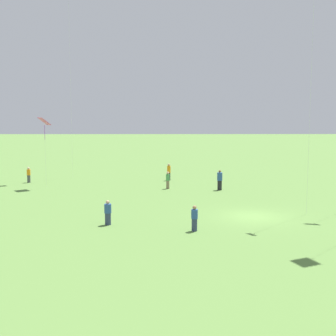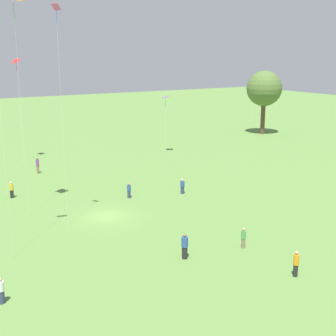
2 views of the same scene
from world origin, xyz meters
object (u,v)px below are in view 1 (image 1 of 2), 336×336
object	(u,v)px
person_0	(29,175)
person_5	(220,180)
kite_7	(44,123)
person_6	(169,172)
person_8	(168,180)
kite_2	(69,5)
person_1	(194,218)
person_2	(108,213)

from	to	relation	value
person_0	person_5	bearing A→B (deg)	0.70
person_0	kite_7	bearing A→B (deg)	-35.86
person_6	person_8	distance (m)	5.29
kite_2	kite_7	distance (m)	14.09
person_0	kite_7	size ratio (longest dim) A/B	0.24
kite_7	person_1	bearing A→B (deg)	-132.33
person_1	person_8	size ratio (longest dim) A/B	0.97
person_5	person_8	world-z (taller)	person_5
person_1	person_2	world-z (taller)	person_2
person_6	person_0	bearing A→B (deg)	-58.76
person_1	person_6	size ratio (longest dim) A/B	0.88
person_0	person_5	size ratio (longest dim) A/B	0.85
person_1	person_8	xyz separation A→B (m)	(15.56, 1.50, 0.04)
person_6	kite_2	xyz separation A→B (m)	(2.58, 10.50, 17.35)
person_6	kite_2	distance (m)	20.44
person_2	kite_7	xyz separation A→B (m)	(14.77, 7.61, 5.32)
person_1	person_5	world-z (taller)	person_5
person_8	kite_2	size ratio (longest dim) A/B	0.08
person_2	person_6	distance (m)	19.66
kite_2	person_1	bearing A→B (deg)	-47.33
person_0	person_2	size ratio (longest dim) A/B	1.00
person_1	kite_7	world-z (taller)	kite_7
person_2	kite_7	size ratio (longest dim) A/B	0.24
person_6	person_1	bearing A→B (deg)	29.39
person_0	person_6	bearing A→B (deg)	20.34
person_0	person_8	size ratio (longest dim) A/B	0.98
person_8	kite_7	bearing A→B (deg)	0.20
person_6	kite_7	xyz separation A→B (m)	(-4.48, 11.62, 5.20)
person_0	person_6	distance (m)	14.22
person_5	kite_2	size ratio (longest dim) A/B	0.09
person_2	kite_2	size ratio (longest dim) A/B	0.08
person_1	person_6	distance (m)	20.90
kite_2	person_5	bearing A→B (deg)	-14.02
person_1	person_5	xyz separation A→B (m)	(14.78, -3.23, 0.14)
person_5	person_8	distance (m)	4.79
kite_7	kite_2	bearing A→B (deg)	0.29
person_1	person_5	bearing A→B (deg)	-120.89
person_8	kite_2	world-z (taller)	kite_2
person_8	person_1	bearing A→B (deg)	99.75
kite_7	person_6	bearing A→B (deg)	-59.64
kite_2	person_2	bearing A→B (deg)	-57.59
person_2	person_5	size ratio (longest dim) A/B	0.85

